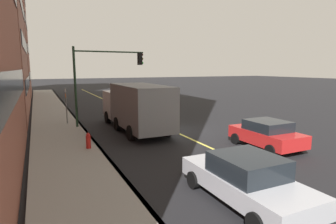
% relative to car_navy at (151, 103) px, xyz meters
% --- Properties ---
extents(ground, '(200.00, 200.00, 0.00)m').
position_rel_car_navy_xyz_m(ground, '(-8.36, 1.77, -0.82)').
color(ground, black).
extents(sidewalk_slab, '(80.00, 3.29, 0.15)m').
position_rel_car_navy_xyz_m(sidewalk_slab, '(-8.36, 8.67, -0.74)').
color(sidewalk_slab, gray).
rests_on(sidewalk_slab, ground).
extents(curb_edge, '(80.00, 0.16, 0.15)m').
position_rel_car_navy_xyz_m(curb_edge, '(-8.36, 7.10, -0.74)').
color(curb_edge, slate).
rests_on(curb_edge, ground).
extents(lane_stripe_center, '(80.00, 0.16, 0.01)m').
position_rel_car_navy_xyz_m(lane_stripe_center, '(-8.36, 1.77, -0.81)').
color(lane_stripe_center, '#D8CC4C').
rests_on(lane_stripe_center, ground).
extents(car_navy, '(4.72, 1.90, 1.63)m').
position_rel_car_navy_xyz_m(car_navy, '(0.00, 0.00, 0.00)').
color(car_navy, navy).
rests_on(car_navy, ground).
extents(car_silver, '(4.63, 2.11, 1.51)m').
position_rel_car_navy_xyz_m(car_silver, '(-18.19, 4.14, -0.07)').
color(car_silver, '#A8AAB2').
rests_on(car_silver, ground).
extents(car_red, '(3.82, 2.12, 1.46)m').
position_rel_car_navy_xyz_m(car_red, '(-13.99, -0.88, -0.06)').
color(car_red, red).
rests_on(car_red, ground).
extents(truck_gray, '(8.39, 2.62, 3.09)m').
position_rel_car_navy_xyz_m(truck_gray, '(-7.10, 3.90, 0.84)').
color(truck_gray, silver).
rests_on(truck_gray, ground).
extents(traffic_light_mast, '(0.28, 4.99, 5.57)m').
position_rel_car_navy_xyz_m(traffic_light_mast, '(-4.89, 5.47, 3.06)').
color(traffic_light_mast, '#1E3823').
rests_on(traffic_light_mast, ground).
extents(street_sign_post, '(0.60, 0.08, 2.73)m').
position_rel_car_navy_xyz_m(street_sign_post, '(-3.37, 7.93, 0.79)').
color(street_sign_post, slate).
rests_on(street_sign_post, ground).
extents(fire_hydrant, '(0.24, 0.24, 0.94)m').
position_rel_car_navy_xyz_m(fire_hydrant, '(-10.58, 7.62, -0.35)').
color(fire_hydrant, red).
rests_on(fire_hydrant, ground).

